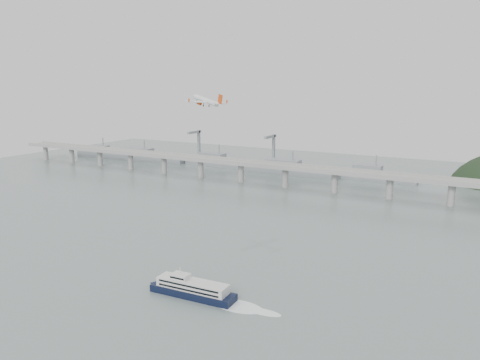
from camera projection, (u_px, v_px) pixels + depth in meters
The scene contains 5 objects.
ground at pixel (195, 256), 275.96m from camera, with size 900.00×900.00×0.00m, color slate.
bridge at pixel (313, 172), 443.95m from camera, with size 800.00×22.00×23.90m.
distant_fleet at pixel (213, 161), 575.66m from camera, with size 453.00×60.90×40.00m.
ferry at pixel (193, 289), 223.06m from camera, with size 70.99×14.37×13.38m.
airliner at pixel (207, 101), 339.12m from camera, with size 35.66×33.33×10.02m.
Camera 1 is at (151.06, -214.94, 99.36)m, focal length 35.00 mm.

